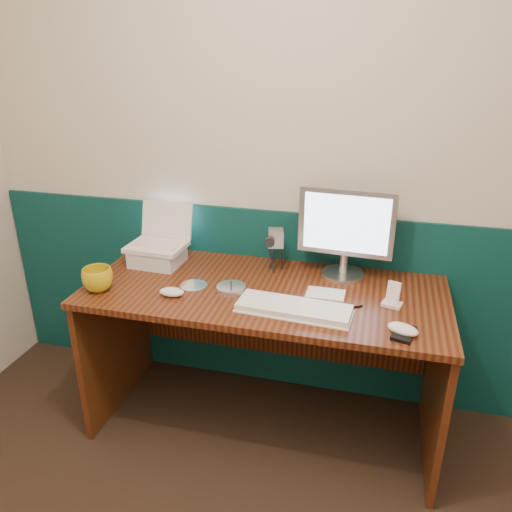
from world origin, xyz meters
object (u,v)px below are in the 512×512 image
(desk, at_px, (264,359))
(mug, at_px, (98,279))
(monitor, at_px, (346,233))
(laptop, at_px, (155,227))
(camcorder, at_px, (276,250))
(keyboard, at_px, (294,309))

(desk, height_order, mug, mug)
(desk, xyz_separation_m, monitor, (0.33, 0.23, 0.59))
(desk, xyz_separation_m, mug, (-0.71, -0.20, 0.43))
(desk, relative_size, mug, 11.95)
(laptop, xyz_separation_m, camcorder, (0.58, 0.07, -0.09))
(laptop, height_order, keyboard, laptop)
(mug, bearing_deg, monitor, 22.25)
(mug, bearing_deg, keyboard, 1.51)
(monitor, distance_m, mug, 1.13)
(desk, distance_m, monitor, 0.71)
(mug, xyz_separation_m, camcorder, (0.71, 0.41, 0.05))
(desk, distance_m, keyboard, 0.46)
(camcorder, bearing_deg, mug, -163.41)
(monitor, relative_size, camcorder, 2.02)
(desk, distance_m, mug, 0.85)
(monitor, relative_size, mug, 3.21)
(desk, xyz_separation_m, camcorder, (0.00, 0.21, 0.48))
(keyboard, bearing_deg, laptop, 161.48)
(desk, relative_size, monitor, 3.72)
(desk, height_order, camcorder, camcorder)
(desk, bearing_deg, laptop, 166.64)
(mug, distance_m, camcorder, 0.82)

